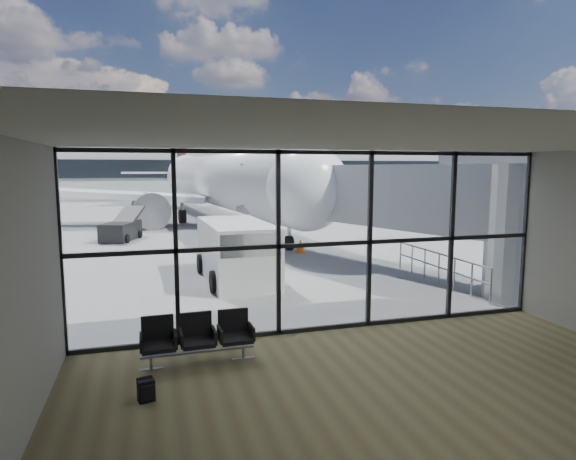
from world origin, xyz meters
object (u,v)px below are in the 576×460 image
seating_row (197,336)px  belt_loader (122,230)px  service_van (237,251)px  mobile_stairs (29,244)px  airliner (218,181)px  backpack (146,390)px

seating_row → belt_loader: (-2.42, 18.74, 0.04)m
service_van → belt_loader: 12.54m
belt_loader → mobile_stairs: mobile_stairs is taller
airliner → backpack: bearing=-105.7°
backpack → mobile_stairs: mobile_stairs is taller
belt_loader → service_van: bearing=-50.1°
seating_row → backpack: 1.88m
backpack → service_van: bearing=55.1°
seating_row → airliner: size_ratio=0.06×
service_van → belt_loader: size_ratio=1.20×
backpack → airliner: 30.07m
belt_loader → seating_row: bearing=-64.0°
backpack → belt_loader: bearing=79.2°
backpack → seating_row: bearing=41.0°
mobile_stairs → service_van: bearing=-36.5°
seating_row → service_van: 7.39m
airliner → belt_loader: bearing=-131.8°
belt_loader → backpack: bearing=-67.4°
service_van → mobile_stairs: (-8.49, 8.01, -0.57)m
seating_row → service_van: (2.12, 7.06, 0.52)m
backpack → mobile_stairs: bearing=93.2°
seating_row → airliner: (4.35, 27.92, 2.53)m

